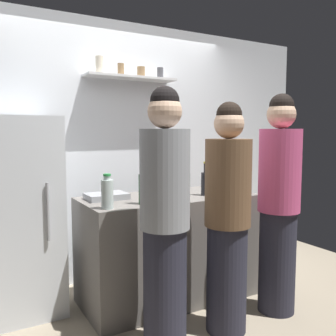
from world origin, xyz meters
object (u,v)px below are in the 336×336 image
at_px(person_pink_top, 279,204).
at_px(water_bottle_plastic, 107,193).
at_px(wine_bottle_pale_glass, 187,183).
at_px(person_grey_hoodie, 165,220).
at_px(refrigerator, 16,217).
at_px(utensil_holder, 178,184).
at_px(baking_pan, 107,196).
at_px(person_brown_jacket, 227,220).
at_px(wine_bottle_amber_glass, 230,184).
at_px(wine_bottle_green_glass, 144,188).
at_px(wine_bottle_dark_glass, 205,183).

bearing_deg(person_pink_top, water_bottle_plastic, -43.12).
bearing_deg(person_pink_top, wine_bottle_pale_glass, -78.16).
height_order(water_bottle_plastic, person_grey_hoodie, person_grey_hoodie).
distance_m(refrigerator, utensil_holder, 1.48).
distance_m(utensil_holder, water_bottle_plastic, 1.04).
relative_size(refrigerator, baking_pan, 4.77).
distance_m(baking_pan, person_brown_jacket, 1.05).
bearing_deg(water_bottle_plastic, baking_pan, 70.65).
bearing_deg(refrigerator, person_pink_top, -28.70).
height_order(utensil_holder, wine_bottle_amber_glass, wine_bottle_amber_glass).
bearing_deg(wine_bottle_green_glass, wine_bottle_dark_glass, 7.85).
xyz_separation_m(baking_pan, wine_bottle_amber_glass, (0.98, -0.42, 0.09)).
distance_m(wine_bottle_amber_glass, person_pink_top, 0.45).
relative_size(utensil_holder, person_grey_hoodie, 0.12).
height_order(utensil_holder, wine_bottle_dark_glass, wine_bottle_dark_glass).
bearing_deg(person_grey_hoodie, baking_pan, 179.34).
bearing_deg(utensil_holder, wine_bottle_pale_glass, -104.46).
relative_size(refrigerator, wine_bottle_pale_glass, 5.35).
bearing_deg(wine_bottle_dark_glass, water_bottle_plastic, -172.91).
xyz_separation_m(wine_bottle_pale_glass, wine_bottle_amber_glass, (0.28, -0.26, 0.01)).
xyz_separation_m(refrigerator, person_brown_jacket, (1.32, -1.07, 0.04)).
height_order(wine_bottle_green_glass, person_brown_jacket, person_brown_jacket).
xyz_separation_m(wine_bottle_amber_glass, water_bottle_plastic, (-1.12, 0.04, 0.00)).
relative_size(person_grey_hoodie, person_pink_top, 1.00).
height_order(refrigerator, wine_bottle_pale_glass, refrigerator).
xyz_separation_m(person_brown_jacket, person_grey_hoodie, (-0.51, 0.03, 0.05)).
relative_size(wine_bottle_amber_glass, person_brown_jacket, 0.18).
relative_size(refrigerator, person_pink_top, 0.90).
distance_m(wine_bottle_dark_glass, wine_bottle_amber_glass, 0.22).
bearing_deg(utensil_holder, baking_pan, -171.15).
xyz_separation_m(baking_pan, person_grey_hoodie, (0.12, -0.80, -0.05)).
distance_m(baking_pan, wine_bottle_amber_glass, 1.07).
bearing_deg(person_pink_top, utensil_holder, -91.11).
relative_size(wine_bottle_dark_glass, person_pink_top, 0.17).
xyz_separation_m(person_grey_hoodie, person_pink_top, (1.07, 0.00, 0.00)).
relative_size(refrigerator, wine_bottle_amber_glass, 5.39).
height_order(wine_bottle_dark_glass, wine_bottle_green_glass, wine_bottle_green_glass).
height_order(water_bottle_plastic, person_brown_jacket, person_brown_jacket).
height_order(refrigerator, wine_bottle_amber_glass, refrigerator).
bearing_deg(wine_bottle_dark_glass, wine_bottle_pale_glass, 142.59).
xyz_separation_m(wine_bottle_dark_glass, person_pink_top, (0.36, -0.54, -0.14)).
xyz_separation_m(wine_bottle_pale_glass, water_bottle_plastic, (-0.84, -0.22, 0.01)).
bearing_deg(wine_bottle_amber_glass, water_bottle_plastic, 177.94).
bearing_deg(utensil_holder, wine_bottle_amber_glass, -68.83).
bearing_deg(water_bottle_plastic, person_grey_hoodie, -58.74).
distance_m(refrigerator, water_bottle_plastic, 0.86).
bearing_deg(water_bottle_plastic, refrigerator, 132.07).
relative_size(wine_bottle_amber_glass, wine_bottle_green_glass, 0.86).
height_order(wine_bottle_pale_glass, person_brown_jacket, person_brown_jacket).
bearing_deg(utensil_holder, wine_bottle_green_glass, -141.84).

